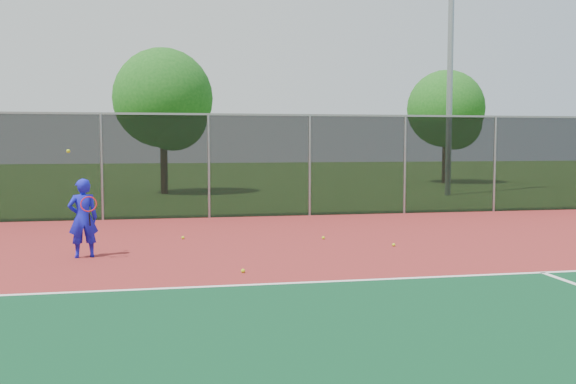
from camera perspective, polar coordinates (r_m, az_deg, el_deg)
The scene contains 11 objects.
ground at distance 8.22m, azimuth 21.09°, elevation -11.61°, with size 120.00×120.00×0.00m, color #2A5016.
court_apron at distance 9.92m, azimuth 14.91°, elevation -8.64°, with size 30.00×20.00×0.02m, color maroon.
fence_back at distance 19.17m, azimuth 1.94°, elevation 2.50°, with size 30.00×0.06×3.03m.
tennis_player at distance 12.87m, azimuth -17.76°, elevation -2.21°, with size 0.62×0.65×2.07m.
practice_ball_0 at distance 14.81m, azimuth -9.32°, elevation -4.02°, with size 0.07×0.07×0.07m, color #B9D618.
practice_ball_2 at distance 10.96m, azimuth -4.02°, elevation -7.00°, with size 0.07×0.07×0.07m, color #B9D618.
practice_ball_3 at distance 13.80m, azimuth 9.38°, elevation -4.65°, with size 0.07×0.07×0.07m, color #B9D618.
practice_ball_4 at distance 14.62m, azimuth 3.16°, elevation -4.08°, with size 0.07×0.07×0.07m, color #B9D618.
floodlight_n at distance 27.92m, azimuth 14.30°, elevation 15.14°, with size 0.90×0.40×13.32m.
tree_back_left at distance 27.79m, azimuth -10.84°, elevation 7.81°, with size 4.20×4.20×6.17m.
tree_back_mid at distance 35.34m, azimuth 14.05°, elevation 6.89°, with size 4.10×4.10×6.02m.
Camera 1 is at (-4.23, -6.69, 2.24)m, focal length 40.00 mm.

